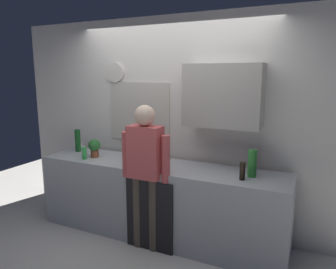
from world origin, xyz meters
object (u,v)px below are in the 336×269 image
(coffee_maker, at_px, (144,145))
(dish_soap, at_px, (84,153))
(bottle_olive_oil, at_px, (138,153))
(cup_white_mug, at_px, (80,146))
(bottle_dark_sauce, at_px, (242,171))
(bottle_green_wine, at_px, (78,141))
(person_at_sink, at_px, (146,166))
(cup_blue_mug, at_px, (150,158))
(potted_plant, at_px, (94,147))
(bottle_clear_soda, at_px, (252,163))
(bottle_red_vinegar, at_px, (252,161))

(coffee_maker, height_order, dish_soap, coffee_maker)
(bottle_olive_oil, xyz_separation_m, cup_white_mug, (-1.09, 0.26, -0.08))
(bottle_olive_oil, height_order, bottle_dark_sauce, bottle_olive_oil)
(bottle_green_wine, relative_size, person_at_sink, 0.19)
(cup_blue_mug, xyz_separation_m, cup_white_mug, (-1.17, 0.14, -0.00))
(cup_blue_mug, distance_m, potted_plant, 0.74)
(bottle_green_wine, xyz_separation_m, person_at_sink, (1.27, -0.40, -0.08))
(coffee_maker, relative_size, bottle_olive_oil, 1.32)
(coffee_maker, xyz_separation_m, cup_blue_mug, (0.18, -0.20, -0.10))
(potted_plant, bearing_deg, bottle_dark_sauce, -2.19)
(coffee_maker, relative_size, person_at_sink, 0.21)
(coffee_maker, relative_size, dish_soap, 1.83)
(cup_white_mug, bearing_deg, bottle_olive_oil, -13.47)
(bottle_clear_soda, bearing_deg, bottle_red_vinegar, 100.01)
(coffee_maker, bearing_deg, person_at_sink, -59.69)
(coffee_maker, height_order, bottle_red_vinegar, coffee_maker)
(potted_plant, bearing_deg, cup_white_mug, 151.05)
(coffee_maker, xyz_separation_m, dish_soap, (-0.60, -0.44, -0.07))
(coffee_maker, distance_m, bottle_dark_sauce, 1.38)
(bottle_green_wine, relative_size, dish_soap, 1.67)
(bottle_green_wine, height_order, dish_soap, bottle_green_wine)
(bottle_dark_sauce, relative_size, dish_soap, 1.00)
(bottle_red_vinegar, relative_size, cup_white_mug, 2.32)
(bottle_clear_soda, bearing_deg, dish_soap, -174.45)
(cup_blue_mug, relative_size, person_at_sink, 0.06)
(bottle_red_vinegar, bearing_deg, potted_plant, -172.09)
(bottle_dark_sauce, distance_m, cup_blue_mug, 1.16)
(bottle_dark_sauce, bearing_deg, bottle_green_wine, 174.48)
(bottle_red_vinegar, xyz_separation_m, dish_soap, (-1.96, -0.39, -0.03))
(bottle_olive_oil, height_order, bottle_green_wine, bottle_green_wine)
(bottle_dark_sauce, distance_m, bottle_green_wine, 2.27)
(cup_white_mug, relative_size, person_at_sink, 0.06)
(bottle_dark_sauce, relative_size, cup_blue_mug, 1.80)
(bottle_olive_oil, bearing_deg, dish_soap, -170.75)
(dish_soap, bearing_deg, cup_white_mug, 136.26)
(bottle_clear_soda, distance_m, person_at_sink, 1.11)
(bottle_olive_oil, bearing_deg, potted_plant, 178.99)
(potted_plant, bearing_deg, bottle_clear_soda, 2.05)
(cup_white_mug, bearing_deg, bottle_red_vinegar, 0.36)
(cup_white_mug, distance_m, dish_soap, 0.54)
(bottle_clear_soda, xyz_separation_m, dish_soap, (-1.99, -0.19, -0.06))
(cup_white_mug, relative_size, potted_plant, 0.41)
(bottle_clear_soda, xyz_separation_m, potted_plant, (-1.93, -0.07, -0.01))
(bottle_green_wine, bearing_deg, bottle_dark_sauce, -5.52)
(bottle_green_wine, xyz_separation_m, cup_blue_mug, (1.12, -0.03, -0.10))
(bottle_olive_oil, xyz_separation_m, potted_plant, (-0.64, 0.01, 0.01))
(bottle_clear_soda, distance_m, potted_plant, 1.94)
(bottle_olive_oil, distance_m, cup_blue_mug, 0.17)
(cup_blue_mug, bearing_deg, dish_soap, -163.12)
(bottle_green_wine, bearing_deg, bottle_red_vinegar, 2.93)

